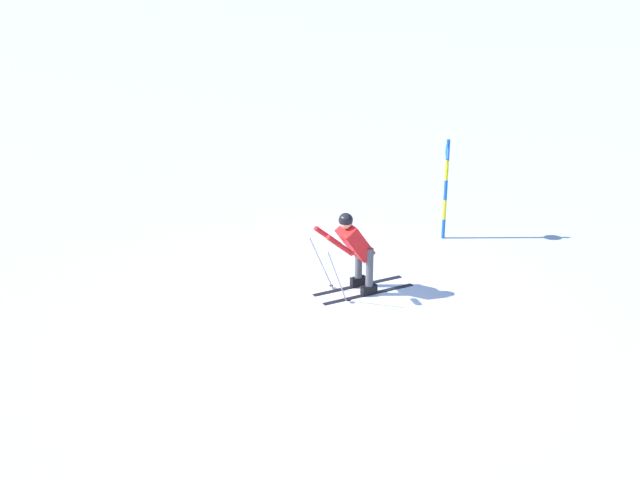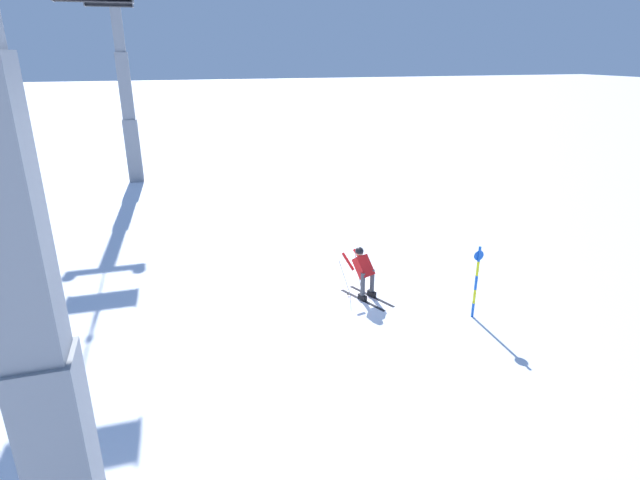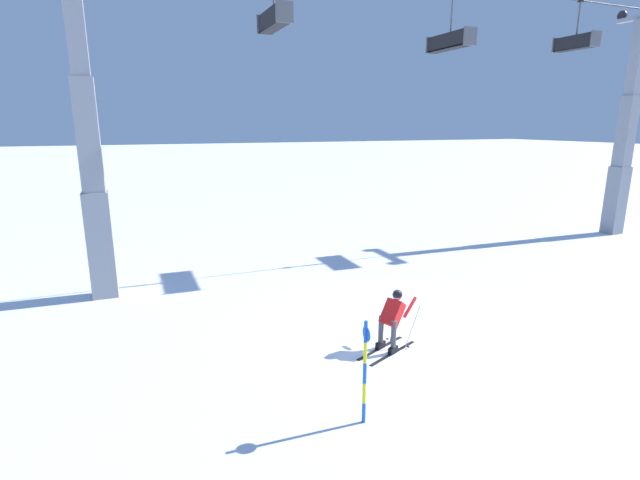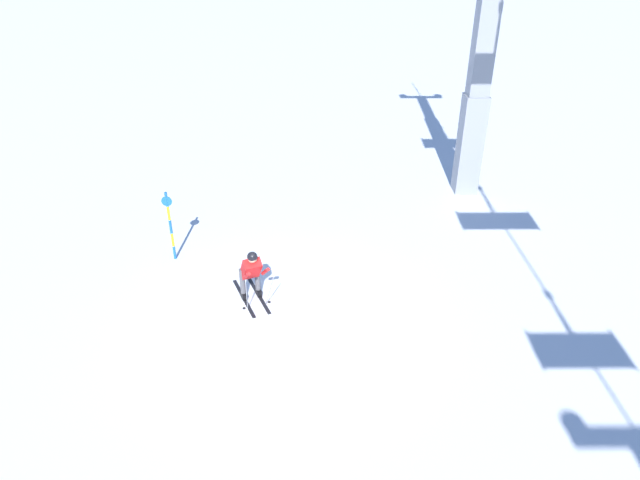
{
  "view_description": "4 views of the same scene",
  "coord_description": "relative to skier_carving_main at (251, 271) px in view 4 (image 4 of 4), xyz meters",
  "views": [
    {
      "loc": [
        0.72,
        12.5,
        6.39
      ],
      "look_at": [
        0.08,
        1.8,
        2.03
      ],
      "focal_mm": 47.7,
      "sensor_mm": 36.0,
      "label": 1
    },
    {
      "loc": [
        -13.16,
        4.4,
        6.74
      ],
      "look_at": [
        -1.16,
        0.73,
        2.1
      ],
      "focal_mm": 28.51,
      "sensor_mm": 36.0,
      "label": 2
    },
    {
      "loc": [
        -6.41,
        -9.98,
        5.42
      ],
      "look_at": [
        -1.61,
        1.61,
        2.34
      ],
      "focal_mm": 26.47,
      "sensor_mm": 36.0,
      "label": 3
    },
    {
      "loc": [
        10.45,
        0.87,
        7.95
      ],
      "look_at": [
        -1.33,
        0.93,
        1.35
      ],
      "focal_mm": 30.67,
      "sensor_mm": 36.0,
      "label": 4
    }
  ],
  "objects": [
    {
      "name": "ground_plane",
      "position": [
        0.65,
        0.72,
        -0.87
      ],
      "size": [
        260.0,
        260.0,
        0.0
      ],
      "primitive_type": "plane",
      "color": "white"
    },
    {
      "name": "skier_carving_main",
      "position": [
        0.0,
        0.0,
        0.0
      ],
      "size": [
        1.84,
        1.23,
        1.64
      ],
      "color": "black",
      "rests_on": "ground_plane"
    },
    {
      "name": "lift_tower_near",
      "position": [
        -6.66,
        6.79,
        3.57
      ],
      "size": [
        0.76,
        2.42,
        10.71
      ],
      "color": "gray",
      "rests_on": "ground_plane"
    },
    {
      "name": "trail_marker_pole",
      "position": [
        -2.03,
        -2.4,
        0.23
      ],
      "size": [
        0.07,
        0.28,
        2.04
      ],
      "color": "blue",
      "rests_on": "ground_plane"
    }
  ]
}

